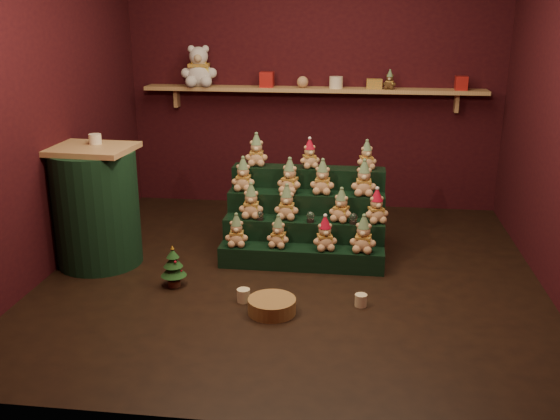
# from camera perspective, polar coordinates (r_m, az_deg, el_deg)

# --- Properties ---
(ground) EXTENTS (4.00, 4.00, 0.00)m
(ground) POSITION_cam_1_polar(r_m,az_deg,el_deg) (5.22, 1.16, -5.85)
(ground) COLOR black
(ground) RESTS_ON ground
(back_wall) EXTENTS (4.00, 0.10, 2.80)m
(back_wall) POSITION_cam_1_polar(r_m,az_deg,el_deg) (6.86, 3.12, 11.94)
(back_wall) COLOR black
(back_wall) RESTS_ON ground
(front_wall) EXTENTS (4.00, 0.10, 2.80)m
(front_wall) POSITION_cam_1_polar(r_m,az_deg,el_deg) (2.84, -3.12, 3.68)
(front_wall) COLOR black
(front_wall) RESTS_ON ground
(left_wall) EXTENTS (0.10, 4.00, 2.80)m
(left_wall) POSITION_cam_1_polar(r_m,az_deg,el_deg) (5.45, -21.02, 9.31)
(left_wall) COLOR black
(left_wall) RESTS_ON ground
(back_shelf) EXTENTS (3.60, 0.26, 0.24)m
(back_shelf) POSITION_cam_1_polar(r_m,az_deg,el_deg) (6.70, 2.99, 10.89)
(back_shelf) COLOR tan
(back_shelf) RESTS_ON ground
(riser_tier_front) EXTENTS (1.40, 0.22, 0.18)m
(riser_tier_front) POSITION_cam_1_polar(r_m,az_deg,el_deg) (5.31, 1.94, -4.39)
(riser_tier_front) COLOR black
(riser_tier_front) RESTS_ON ground
(riser_tier_midfront) EXTENTS (1.40, 0.22, 0.36)m
(riser_tier_midfront) POSITION_cam_1_polar(r_m,az_deg,el_deg) (5.48, 2.17, -2.66)
(riser_tier_midfront) COLOR black
(riser_tier_midfront) RESTS_ON ground
(riser_tier_midback) EXTENTS (1.40, 0.22, 0.54)m
(riser_tier_midback) POSITION_cam_1_polar(r_m,az_deg,el_deg) (5.66, 2.38, -1.03)
(riser_tier_midback) COLOR black
(riser_tier_midback) RESTS_ON ground
(riser_tier_back) EXTENTS (1.40, 0.22, 0.72)m
(riser_tier_back) POSITION_cam_1_polar(r_m,az_deg,el_deg) (5.84, 2.58, 0.49)
(riser_tier_back) COLOR black
(riser_tier_back) RESTS_ON ground
(teddy_0) EXTENTS (0.22, 0.20, 0.28)m
(teddy_0) POSITION_cam_1_polar(r_m,az_deg,el_deg) (5.29, -3.99, -1.85)
(teddy_0) COLOR tan
(teddy_0) RESTS_ON riser_tier_front
(teddy_1) EXTENTS (0.22, 0.20, 0.27)m
(teddy_1) POSITION_cam_1_polar(r_m,az_deg,el_deg) (5.26, -0.15, -1.98)
(teddy_1) COLOR tan
(teddy_1) RESTS_ON riser_tier_front
(teddy_2) EXTENTS (0.24, 0.23, 0.28)m
(teddy_2) POSITION_cam_1_polar(r_m,az_deg,el_deg) (5.21, 4.12, -2.13)
(teddy_2) COLOR tan
(teddy_2) RESTS_ON riser_tier_front
(teddy_3) EXTENTS (0.24, 0.22, 0.31)m
(teddy_3) POSITION_cam_1_polar(r_m,az_deg,el_deg) (5.20, 7.64, -2.17)
(teddy_3) COLOR tan
(teddy_3) RESTS_ON riser_tier_front
(teddy_4) EXTENTS (0.22, 0.20, 0.30)m
(teddy_4) POSITION_cam_1_polar(r_m,az_deg,el_deg) (5.44, -2.65, 0.84)
(teddy_4) COLOR tan
(teddy_4) RESTS_ON riser_tier_midfront
(teddy_5) EXTENTS (0.22, 0.20, 0.30)m
(teddy_5) POSITION_cam_1_polar(r_m,az_deg,el_deg) (5.40, 0.62, 0.73)
(teddy_5) COLOR tan
(teddy_5) RESTS_ON riser_tier_midfront
(teddy_6) EXTENTS (0.26, 0.24, 0.29)m
(teddy_6) POSITION_cam_1_polar(r_m,az_deg,el_deg) (5.37, 5.62, 0.45)
(teddy_6) COLOR tan
(teddy_6) RESTS_ON riser_tier_midfront
(teddy_7) EXTENTS (0.26, 0.24, 0.29)m
(teddy_7) POSITION_cam_1_polar(r_m,az_deg,el_deg) (5.38, 8.81, 0.36)
(teddy_7) COLOR tan
(teddy_7) RESTS_ON riser_tier_midfront
(teddy_8) EXTENTS (0.21, 0.19, 0.30)m
(teddy_8) POSITION_cam_1_polar(r_m,az_deg,el_deg) (5.63, -3.38, 3.29)
(teddy_8) COLOR tan
(teddy_8) RESTS_ON riser_tier_midback
(teddy_9) EXTENTS (0.26, 0.25, 0.31)m
(teddy_9) POSITION_cam_1_polar(r_m,az_deg,el_deg) (5.54, 0.90, 3.14)
(teddy_9) COLOR tan
(teddy_9) RESTS_ON riser_tier_midback
(teddy_10) EXTENTS (0.23, 0.21, 0.30)m
(teddy_10) POSITION_cam_1_polar(r_m,az_deg,el_deg) (5.53, 3.91, 3.04)
(teddy_10) COLOR tan
(teddy_10) RESTS_ON riser_tier_midback
(teddy_11) EXTENTS (0.23, 0.20, 0.31)m
(teddy_11) POSITION_cam_1_polar(r_m,az_deg,el_deg) (5.51, 7.69, 2.92)
(teddy_11) COLOR tan
(teddy_11) RESTS_ON riser_tier_midback
(teddy_12) EXTENTS (0.23, 0.21, 0.29)m
(teddy_12) POSITION_cam_1_polar(r_m,az_deg,el_deg) (5.79, -2.17, 5.52)
(teddy_12) COLOR tan
(teddy_12) RESTS_ON riser_tier_back
(teddy_13) EXTENTS (0.23, 0.22, 0.26)m
(teddy_13) POSITION_cam_1_polar(r_m,az_deg,el_deg) (5.71, 2.71, 5.17)
(teddy_13) COLOR tan
(teddy_13) RESTS_ON riser_tier_back
(teddy_14) EXTENTS (0.23, 0.22, 0.26)m
(teddy_14) POSITION_cam_1_polar(r_m,az_deg,el_deg) (5.71, 7.92, 5.01)
(teddy_14) COLOR tan
(teddy_14) RESTS_ON riser_tier_back
(snow_globe_a) EXTENTS (0.06, 0.06, 0.08)m
(snow_globe_a) POSITION_cam_1_polar(r_m,az_deg,el_deg) (5.40, -1.83, -0.50)
(snow_globe_a) COLOR black
(snow_globe_a) RESTS_ON riser_tier_midfront
(snow_globe_b) EXTENTS (0.07, 0.07, 0.09)m
(snow_globe_b) POSITION_cam_1_polar(r_m,az_deg,el_deg) (5.35, 2.81, -0.63)
(snow_globe_b) COLOR black
(snow_globe_b) RESTS_ON riser_tier_midfront
(snow_globe_c) EXTENTS (0.07, 0.07, 0.10)m
(snow_globe_c) POSITION_cam_1_polar(r_m,az_deg,el_deg) (5.33, 6.71, -0.77)
(snow_globe_c) COLOR black
(snow_globe_c) RESTS_ON riser_tier_midfront
(side_table) EXTENTS (0.72, 0.72, 1.03)m
(side_table) POSITION_cam_1_polar(r_m,az_deg,el_deg) (5.51, -16.45, 0.30)
(side_table) COLOR tan
(side_table) RESTS_ON ground
(table_ornament) EXTENTS (0.10, 0.10, 0.08)m
(table_ornament) POSITION_cam_1_polar(r_m,az_deg,el_deg) (5.46, -16.55, 6.25)
(table_ornament) COLOR beige
(table_ornament) RESTS_ON side_table
(mini_christmas_tree) EXTENTS (0.20, 0.20, 0.35)m
(mini_christmas_tree) POSITION_cam_1_polar(r_m,az_deg,el_deg) (5.01, -9.73, -5.10)
(mini_christmas_tree) COLOR #4D2A1B
(mini_christmas_tree) RESTS_ON ground
(mug_left) EXTENTS (0.10, 0.10, 0.10)m
(mug_left) POSITION_cam_1_polar(r_m,az_deg,el_deg) (4.74, -3.36, -7.80)
(mug_left) COLOR beige
(mug_left) RESTS_ON ground
(mug_right) EXTENTS (0.09, 0.09, 0.09)m
(mug_right) POSITION_cam_1_polar(r_m,az_deg,el_deg) (4.70, 7.41, -8.18)
(mug_right) COLOR beige
(mug_right) RESTS_ON ground
(wicker_basket) EXTENTS (0.36, 0.36, 0.11)m
(wicker_basket) POSITION_cam_1_polar(r_m,az_deg,el_deg) (4.56, -0.74, -8.75)
(wicker_basket) COLOR olive
(wicker_basket) RESTS_ON ground
(white_bear) EXTENTS (0.43, 0.40, 0.54)m
(white_bear) POSITION_cam_1_polar(r_m,az_deg,el_deg) (6.84, -7.44, 13.38)
(white_bear) COLOR silver
(white_bear) RESTS_ON back_shelf
(brown_bear) EXTENTS (0.16, 0.15, 0.19)m
(brown_bear) POSITION_cam_1_polar(r_m,az_deg,el_deg) (6.64, 10.00, 11.64)
(brown_bear) COLOR #4A3218
(brown_bear) RESTS_ON back_shelf
(gift_tin_red_a) EXTENTS (0.14, 0.14, 0.16)m
(gift_tin_red_a) POSITION_cam_1_polar(r_m,az_deg,el_deg) (6.72, -1.21, 11.84)
(gift_tin_red_a) COLOR red
(gift_tin_red_a) RESTS_ON back_shelf
(gift_tin_cream) EXTENTS (0.14, 0.14, 0.12)m
(gift_tin_cream) POSITION_cam_1_polar(r_m,az_deg,el_deg) (6.65, 5.15, 11.54)
(gift_tin_cream) COLOR beige
(gift_tin_cream) RESTS_ON back_shelf
(gift_tin_red_b) EXTENTS (0.12, 0.12, 0.14)m
(gift_tin_red_b) POSITION_cam_1_polar(r_m,az_deg,el_deg) (6.72, 16.24, 11.08)
(gift_tin_red_b) COLOR red
(gift_tin_red_b) RESTS_ON back_shelf
(shelf_plush_ball) EXTENTS (0.12, 0.12, 0.12)m
(shelf_plush_ball) POSITION_cam_1_polar(r_m,az_deg,el_deg) (6.68, 2.08, 11.62)
(shelf_plush_ball) COLOR tan
(shelf_plush_ball) RESTS_ON back_shelf
(scarf_gift_box) EXTENTS (0.16, 0.10, 0.10)m
(scarf_gift_box) POSITION_cam_1_polar(r_m,az_deg,el_deg) (6.65, 8.62, 11.33)
(scarf_gift_box) COLOR orange
(scarf_gift_box) RESTS_ON back_shelf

